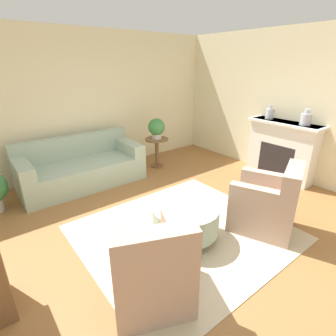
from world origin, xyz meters
name	(u,v)px	position (x,y,z in m)	size (l,w,h in m)	color
ground_plane	(184,233)	(0.00, 0.00, 0.00)	(16.00, 16.00, 0.00)	#996638
wall_back	(86,104)	(0.00, 3.06, 1.40)	(9.99, 0.12, 2.80)	beige
wall_right	(310,108)	(3.02, 0.00, 1.40)	(0.12, 9.91, 2.80)	beige
rug	(184,233)	(0.00, 0.00, 0.01)	(2.64, 2.42, 0.01)	beige
couch	(81,168)	(-0.49, 2.41, 0.32)	(2.21, 0.99, 0.88)	#9EB29E
armchair_left	(150,269)	(-0.97, -0.61, 0.37)	(0.97, 1.02, 0.95)	tan
armchair_right	(268,205)	(0.97, -0.61, 0.37)	(0.97, 1.02, 0.95)	tan
ottoman_table	(186,218)	(-0.06, -0.09, 0.30)	(0.86, 0.86, 0.46)	#9EB29E
side_table	(157,148)	(1.17, 2.26, 0.43)	(0.51, 0.51, 0.64)	brown
fireplace	(282,149)	(2.77, 0.27, 0.59)	(0.44, 1.39, 1.13)	white
vase_mantel_near	(270,113)	(2.76, 0.62, 1.24)	(0.16, 0.16, 0.27)	silver
vase_mantel_far	(306,119)	(2.76, -0.09, 1.25)	(0.19, 0.19, 0.28)	silver
potted_plant_on_side_table	(157,128)	(1.17, 2.26, 0.88)	(0.36, 0.36, 0.44)	beige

